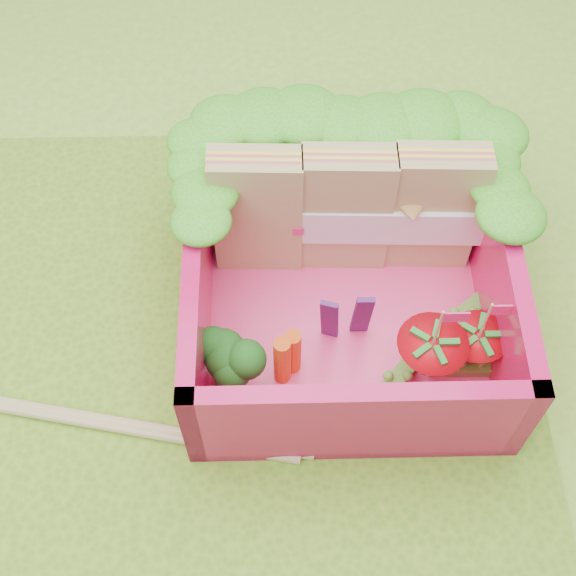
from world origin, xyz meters
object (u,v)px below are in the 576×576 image
(strawberry_right, at_px, (474,349))
(bento_box, at_px, (348,284))
(strawberry_left, at_px, (428,359))
(chopsticks, at_px, (13,406))
(sandwich_stack, at_px, (346,210))
(broccoli, at_px, (228,362))

(strawberry_right, bearing_deg, bento_box, 152.31)
(strawberry_left, distance_m, chopsticks, 1.70)
(chopsticks, bearing_deg, sandwich_stack, 26.98)
(sandwich_stack, height_order, broccoli, sandwich_stack)
(strawberry_left, bearing_deg, sandwich_stack, 116.02)
(bento_box, relative_size, strawberry_left, 2.49)
(broccoli, distance_m, chopsticks, 0.92)
(strawberry_right, relative_size, chopsticks, 0.19)
(bento_box, bearing_deg, broccoli, -146.12)
(strawberry_right, bearing_deg, sandwich_stack, 131.31)
(bento_box, relative_size, broccoli, 3.86)
(bento_box, bearing_deg, chopsticks, -163.68)
(sandwich_stack, relative_size, strawberry_right, 2.53)
(strawberry_left, bearing_deg, strawberry_right, 15.20)
(bento_box, xyz_separation_m, sandwich_stack, (0.00, 0.30, 0.10))
(broccoli, distance_m, strawberry_right, 1.00)
(chopsticks, bearing_deg, strawberry_right, 4.33)
(broccoli, height_order, chopsticks, broccoli)
(sandwich_stack, bearing_deg, chopsticks, -153.02)
(bento_box, distance_m, broccoli, 0.59)
(broccoli, xyz_separation_m, strawberry_left, (0.80, 0.01, -0.04))
(chopsticks, bearing_deg, strawberry_left, 3.04)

